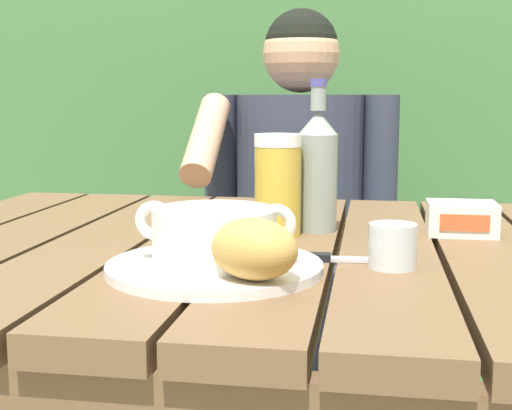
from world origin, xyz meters
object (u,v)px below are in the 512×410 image
at_px(butter_tub, 461,218).
at_px(water_glass_small, 393,246).
at_px(person_eating, 297,207).
at_px(serving_plate, 215,267).
at_px(beer_glass, 278,185).
at_px(chair_near_diner, 305,281).
at_px(soup_bowl, 214,234).
at_px(bread_roll, 254,249).
at_px(table_knife, 329,258).
at_px(beer_bottle, 317,168).

bearing_deg(butter_tub, water_glass_small, -115.54).
relative_size(person_eating, serving_plate, 4.37).
height_order(person_eating, beer_glass, person_eating).
relative_size(chair_near_diner, person_eating, 0.76).
height_order(chair_near_diner, butter_tub, chair_near_diner).
xyz_separation_m(soup_bowl, bread_roll, (0.06, -0.07, -0.00)).
bearing_deg(chair_near_diner, serving_plate, -90.70).
bearing_deg(soup_bowl, water_glass_small, 14.80).
xyz_separation_m(soup_bowl, butter_tub, (0.33, 0.30, -0.02)).
bearing_deg(butter_tub, bread_roll, -126.34).
relative_size(serving_plate, table_knife, 1.84).
distance_m(serving_plate, table_knife, 0.16).
distance_m(person_eating, beer_glass, 0.65).
distance_m(butter_tub, table_knife, 0.29).
xyz_separation_m(chair_near_diner, bread_roll, (0.05, -1.16, 0.35)).
bearing_deg(chair_near_diner, bread_roll, -87.58).
relative_size(serving_plate, beer_glass, 1.70).
bearing_deg(beer_glass, water_glass_small, -47.05).
height_order(soup_bowl, table_knife, soup_bowl).
height_order(serving_plate, beer_bottle, beer_bottle).
bearing_deg(serving_plate, table_knife, 30.26).
height_order(water_glass_small, table_knife, water_glass_small).
xyz_separation_m(chair_near_diner, person_eating, (-0.00, -0.20, 0.25)).
xyz_separation_m(bread_roll, butter_tub, (0.27, 0.37, -0.02)).
relative_size(soup_bowl, beer_bottle, 0.84).
relative_size(beer_glass, water_glass_small, 2.58).
height_order(chair_near_diner, water_glass_small, chair_near_diner).
bearing_deg(table_knife, beer_bottle, 98.75).
bearing_deg(soup_bowl, butter_tub, 41.62).
xyz_separation_m(serving_plate, table_knife, (0.14, 0.08, -0.00)).
relative_size(butter_tub, table_knife, 0.72).
distance_m(chair_near_diner, table_knife, 1.06).
xyz_separation_m(soup_bowl, beer_glass, (0.05, 0.24, 0.03)).
height_order(chair_near_diner, person_eating, person_eating).
distance_m(serving_plate, butter_tub, 0.45).
bearing_deg(butter_tub, person_eating, 118.88).
xyz_separation_m(beer_bottle, table_knife, (0.03, -0.21, -0.10)).
height_order(chair_near_diner, beer_glass, beer_glass).
height_order(chair_near_diner, bread_roll, chair_near_diner).
distance_m(beer_glass, water_glass_small, 0.26).
xyz_separation_m(person_eating, table_knife, (0.13, -0.80, 0.06)).
relative_size(person_eating, table_knife, 8.02).
height_order(person_eating, beer_bottle, person_eating).
bearing_deg(beer_glass, bread_roll, -87.23).
height_order(person_eating, table_knife, person_eating).
xyz_separation_m(water_glass_small, table_knife, (-0.08, 0.02, -0.02)).
xyz_separation_m(bread_roll, table_knife, (0.08, 0.15, -0.04)).
distance_m(soup_bowl, beer_glass, 0.25).
bearing_deg(table_knife, water_glass_small, -15.09).
distance_m(serving_plate, soup_bowl, 0.04).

